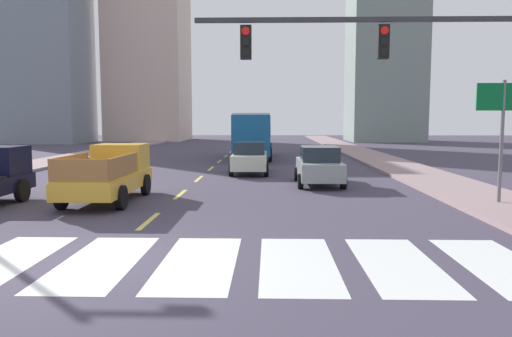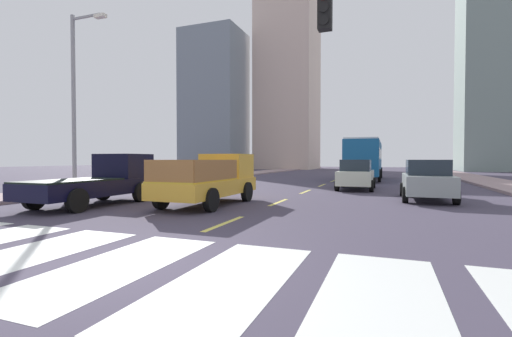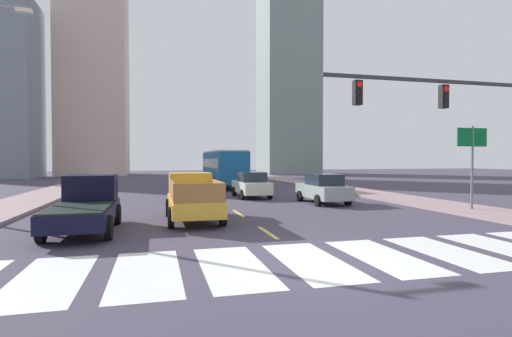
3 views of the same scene
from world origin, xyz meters
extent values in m
plane|color=#403A4B|center=(0.00, 0.00, 0.00)|extent=(160.00, 160.00, 0.00)
cube|color=gray|center=(11.25, 18.00, 0.07)|extent=(3.31, 110.00, 0.15)
cube|color=gray|center=(-11.25, 18.00, 0.07)|extent=(3.31, 110.00, 0.15)
cube|color=silver|center=(-6.07, 0.00, 0.00)|extent=(1.52, 3.98, 0.01)
cube|color=silver|center=(-4.04, 0.00, 0.00)|extent=(1.52, 3.98, 0.01)
cube|color=silver|center=(-2.02, 0.00, 0.00)|extent=(1.52, 3.98, 0.01)
cube|color=silver|center=(0.00, 0.00, 0.00)|extent=(1.52, 3.98, 0.01)
cube|color=silver|center=(2.02, 0.00, 0.00)|extent=(1.52, 3.98, 0.01)
cube|color=silver|center=(4.04, 0.00, 0.00)|extent=(1.52, 3.98, 0.01)
cube|color=silver|center=(6.07, 0.00, 0.00)|extent=(1.52, 3.98, 0.01)
cube|color=#D8C853|center=(0.00, 4.00, 0.00)|extent=(0.16, 2.40, 0.01)
cube|color=#D8C853|center=(0.00, 9.00, 0.00)|extent=(0.16, 2.40, 0.01)
cube|color=#D8C853|center=(0.00, 14.00, 0.00)|extent=(0.16, 2.40, 0.01)
cube|color=#D8C853|center=(0.00, 19.00, 0.00)|extent=(0.16, 2.40, 0.01)
cube|color=#D8C853|center=(0.00, 24.00, 0.00)|extent=(0.16, 2.40, 0.01)
cube|color=#D8C853|center=(0.00, 29.00, 0.00)|extent=(0.16, 2.40, 0.01)
cube|color=#D8C853|center=(0.00, 34.00, 0.00)|extent=(0.16, 2.40, 0.01)
cube|color=#D8C853|center=(0.00, 39.00, 0.00)|extent=(0.16, 2.40, 0.01)
cube|color=gold|center=(-2.29, 7.28, 0.68)|extent=(1.96, 5.20, 0.56)
cube|color=gold|center=(-2.29, 8.98, 1.46)|extent=(1.84, 1.60, 1.00)
cube|color=#19232D|center=(-2.29, 9.42, 1.64)|extent=(1.72, 0.08, 0.56)
cube|color=gold|center=(-2.29, 6.33, 0.99)|extent=(1.84, 3.30, 0.06)
cylinder|color=black|center=(-3.27, 8.84, 0.40)|extent=(0.22, 0.80, 0.80)
cylinder|color=black|center=(-1.31, 8.84, 0.40)|extent=(0.22, 0.80, 0.80)
cylinder|color=black|center=(-3.27, 5.72, 0.40)|extent=(0.22, 0.80, 0.80)
cylinder|color=black|center=(-1.31, 5.72, 0.40)|extent=(0.22, 0.80, 0.80)
cube|color=#966334|center=(-3.19, 6.33, 1.37)|extent=(0.06, 3.17, 0.70)
cube|color=#966334|center=(-1.39, 6.33, 1.37)|extent=(0.06, 3.17, 0.70)
cube|color=#966334|center=(-2.29, 4.75, 1.37)|extent=(1.80, 0.06, 0.70)
cube|color=black|center=(-6.26, 5.58, 0.68)|extent=(1.96, 5.20, 0.56)
cube|color=black|center=(-6.26, 7.28, 1.46)|extent=(1.84, 1.60, 1.00)
cube|color=#19232D|center=(-6.26, 7.72, 1.64)|extent=(1.72, 0.08, 0.56)
cube|color=black|center=(-6.26, 4.63, 0.99)|extent=(1.84, 3.30, 0.06)
cylinder|color=black|center=(-7.24, 7.14, 0.40)|extent=(0.22, 0.80, 0.80)
cylinder|color=black|center=(-5.28, 7.14, 0.40)|extent=(0.22, 0.80, 0.80)
cylinder|color=black|center=(-7.24, 4.02, 0.40)|extent=(0.22, 0.80, 0.80)
cylinder|color=black|center=(-5.28, 4.02, 0.40)|extent=(0.22, 0.80, 0.80)
cube|color=#16568C|center=(2.28, 26.65, 1.85)|extent=(2.50, 10.80, 2.70)
cube|color=#19232D|center=(2.28, 26.65, 2.20)|extent=(2.52, 9.94, 0.80)
cube|color=silver|center=(2.28, 26.65, 3.26)|extent=(2.40, 10.37, 0.12)
cylinder|color=black|center=(1.03, 30.00, 0.50)|extent=(0.22, 1.00, 1.00)
cylinder|color=black|center=(3.53, 30.00, 0.50)|extent=(0.22, 1.00, 1.00)
cylinder|color=black|center=(1.03, 23.68, 0.50)|extent=(0.22, 1.00, 1.00)
cylinder|color=black|center=(3.53, 23.68, 0.50)|extent=(0.22, 1.00, 1.00)
cube|color=beige|center=(2.42, 16.38, 0.70)|extent=(1.80, 4.40, 0.76)
cube|color=#1E2833|center=(2.42, 16.23, 1.40)|extent=(1.58, 2.11, 0.64)
cylinder|color=black|center=(1.52, 17.75, 0.32)|extent=(0.22, 0.64, 0.64)
cylinder|color=black|center=(3.32, 17.75, 0.32)|extent=(0.22, 0.64, 0.64)
cylinder|color=black|center=(1.52, 15.02, 0.32)|extent=(0.22, 0.64, 0.64)
cylinder|color=black|center=(3.32, 15.02, 0.32)|extent=(0.22, 0.64, 0.64)
cube|color=#8E9896|center=(5.68, 12.02, 0.70)|extent=(1.80, 4.40, 0.76)
cube|color=#1E2833|center=(5.68, 11.87, 1.40)|extent=(1.58, 2.11, 0.64)
cylinder|color=black|center=(4.78, 13.38, 0.32)|extent=(0.22, 0.64, 0.64)
cylinder|color=black|center=(6.58, 13.38, 0.32)|extent=(0.22, 0.64, 0.64)
cylinder|color=black|center=(4.78, 10.65, 0.32)|extent=(0.22, 0.64, 0.64)
cylinder|color=black|center=(6.58, 10.65, 0.32)|extent=(0.22, 0.64, 0.64)
cube|color=#2D2D33|center=(5.88, 2.90, 5.40)|extent=(8.63, 0.12, 0.12)
cube|color=black|center=(6.31, 2.90, 4.85)|extent=(0.28, 0.24, 0.84)
cylinder|color=red|center=(6.31, 2.77, 5.11)|extent=(0.20, 0.04, 0.20)
cylinder|color=black|center=(6.31, 2.77, 4.85)|extent=(0.20, 0.04, 0.20)
cylinder|color=black|center=(6.31, 2.77, 4.59)|extent=(0.20, 0.04, 0.20)
cube|color=black|center=(2.86, 2.90, 4.85)|extent=(0.28, 0.24, 0.84)
cylinder|color=red|center=(2.86, 2.77, 5.11)|extent=(0.20, 0.04, 0.20)
cylinder|color=black|center=(2.86, 2.77, 4.85)|extent=(0.20, 0.04, 0.20)
cylinder|color=black|center=(2.86, 2.77, 4.59)|extent=(0.20, 0.04, 0.20)
cylinder|color=slate|center=(11.19, 6.72, 2.10)|extent=(0.12, 0.12, 4.20)
cube|color=#085D2C|center=(11.14, 6.70, 3.65)|extent=(1.70, 0.06, 0.90)
cube|color=silver|center=(-9.02, 8.93, 8.70)|extent=(0.60, 0.28, 0.16)
cube|color=gray|center=(18.73, 56.15, 28.05)|extent=(9.26, 8.90, 56.10)
cube|color=beige|center=(-13.18, 58.27, 15.62)|extent=(10.04, 10.76, 31.24)
camera|label=1|loc=(3.46, -9.67, 2.91)|focal=34.15mm
camera|label=2|loc=(4.12, -4.53, 1.73)|focal=24.65mm
camera|label=3|loc=(-3.83, -9.28, 2.60)|focal=27.64mm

